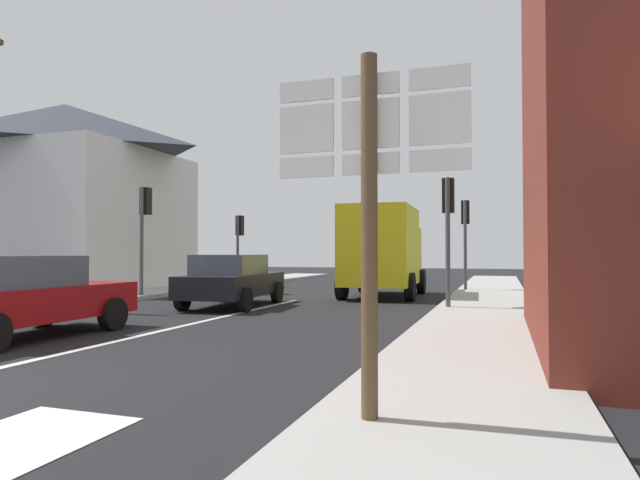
{
  "coord_description": "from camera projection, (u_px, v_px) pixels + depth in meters",
  "views": [
    {
      "loc": [
        6.28,
        -4.1,
        1.52
      ],
      "look_at": [
        1.64,
        9.69,
        1.87
      ],
      "focal_mm": 30.39,
      "sensor_mm": 36.0,
      "label": 1
    }
  ],
  "objects": [
    {
      "name": "delivery_truck",
      "position": [
        383.0,
        249.0,
        18.69
      ],
      "size": [
        2.64,
        5.08,
        3.05
      ],
      "color": "yellow",
      "rests_on": "ground"
    },
    {
      "name": "route_sign_post",
      "position": [
        370.0,
        196.0,
        4.57
      ],
      "size": [
        1.66,
        0.14,
        3.2
      ],
      "color": "brown",
      "rests_on": "ground"
    },
    {
      "name": "sedan_far",
      "position": [
        232.0,
        280.0,
        15.33
      ],
      "size": [
        2.28,
        4.35,
        1.47
      ],
      "color": "black",
      "rests_on": "ground"
    },
    {
      "name": "traffic_light_far_left",
      "position": [
        239.0,
        234.0,
        24.41
      ],
      "size": [
        0.3,
        0.49,
        3.21
      ],
      "color": "#47474C",
      "rests_on": "ground"
    },
    {
      "name": "traffic_light_near_left",
      "position": [
        145.0,
        216.0,
        17.94
      ],
      "size": [
        0.3,
        0.49,
        3.69
      ],
      "color": "#47474C",
      "rests_on": "ground"
    },
    {
      "name": "clapboard_house_left",
      "position": [
        65.0,
        195.0,
        22.93
      ],
      "size": [
        9.1,
        8.45,
        7.85
      ],
      "color": "silver",
      "rests_on": "ground"
    },
    {
      "name": "lane_centre_stripe",
      "position": [
        192.0,
        324.0,
        11.54
      ],
      "size": [
        0.16,
        12.0,
        0.01
      ],
      "primitive_type": "cube",
      "color": "silver",
      "rests_on": "ground"
    },
    {
      "name": "traffic_light_near_right",
      "position": [
        448.0,
        213.0,
        14.07
      ],
      "size": [
        0.3,
        0.49,
        3.47
      ],
      "color": "#47474C",
      "rests_on": "ground"
    },
    {
      "name": "ground_plane",
      "position": [
        269.0,
        307.0,
        15.33
      ],
      "size": [
        80.0,
        80.0,
        0.0
      ],
      "primitive_type": "plane",
      "color": "black"
    },
    {
      "name": "traffic_light_far_right",
      "position": [
        465.0,
        224.0,
        20.68
      ],
      "size": [
        0.3,
        0.49,
        3.53
      ],
      "color": "#47474C",
      "rests_on": "ground"
    },
    {
      "name": "sidewalk_left",
      "position": [
        50.0,
        304.0,
        15.3
      ],
      "size": [
        2.41,
        44.0,
        0.14
      ],
      "primitive_type": "cube",
      "color": "#9E9B96",
      "rests_on": "ground"
    },
    {
      "name": "sidewalk_right",
      "position": [
        482.0,
        321.0,
        11.56
      ],
      "size": [
        2.41,
        44.0,
        0.14
      ],
      "primitive_type": "cube",
      "color": "#9E9B96",
      "rests_on": "ground"
    },
    {
      "name": "sedan_near",
      "position": [
        18.0,
        296.0,
        9.57
      ],
      "size": [
        1.97,
        4.2,
        1.47
      ],
      "color": "maroon",
      "rests_on": "ground"
    }
  ]
}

